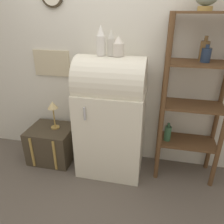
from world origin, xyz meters
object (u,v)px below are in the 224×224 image
suitcase_trunk (52,143)px  vase_right (118,47)px  vase_left (101,41)px  vase_center (111,43)px  desk_lamp (53,108)px  refrigerator (111,116)px

suitcase_trunk → vase_right: bearing=-0.8°
vase_left → vase_center: vase_left is taller
vase_center → desk_lamp: size_ratio=0.70×
vase_left → desk_lamp: vase_left is taller
refrigerator → desk_lamp: (-0.75, 0.04, 0.01)m
vase_center → vase_left: bearing=-177.1°
refrigerator → vase_center: (0.01, -0.00, 0.82)m
vase_left → refrigerator: bearing=4.6°
refrigerator → vase_left: 0.84m
desk_lamp → vase_right: bearing=-3.2°
suitcase_trunk → vase_left: size_ratio=1.90×
refrigerator → suitcase_trunk: refrigerator is taller
suitcase_trunk → desk_lamp: (0.06, 0.03, 0.51)m
vase_left → vase_right: 0.18m
suitcase_trunk → vase_center: (0.81, -0.01, 1.31)m
suitcase_trunk → vase_center: vase_center is taller
refrigerator → vase_right: (0.08, -0.00, 0.79)m
suitcase_trunk → vase_right: size_ratio=2.89×
refrigerator → desk_lamp: size_ratio=3.88×
desk_lamp → refrigerator: bearing=-3.3°
desk_lamp → vase_left: bearing=-4.5°
refrigerator → vase_right: bearing=-2.2°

